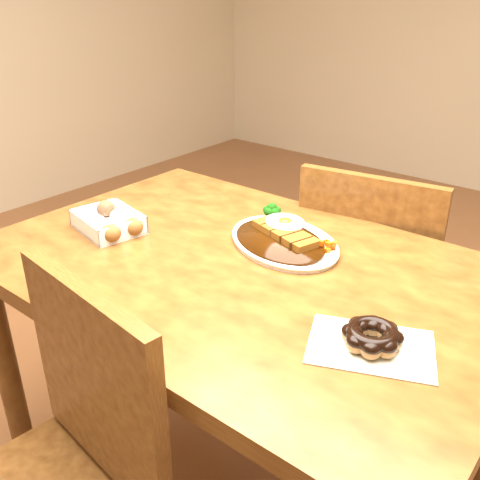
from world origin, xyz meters
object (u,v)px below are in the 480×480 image
Objects in this scene: chair_far at (372,285)px; katsu_curry_plate at (284,238)px; pon_de_ring at (372,337)px; table at (240,299)px; donut_box at (108,221)px.

chair_far is 2.35× the size of katsu_curry_plate.
chair_far is at bearing 113.92° from pon_de_ring.
chair_far is (0.09, 0.54, -0.17)m from table.
chair_far is 4.13× the size of donut_box.
katsu_curry_plate is (0.02, 0.14, 0.11)m from table.
chair_far reaches higher than table.
donut_box is at bearing -168.66° from table.
katsu_curry_plate is 0.45m from donut_box.
chair_far is at bearing 80.10° from table.
table is 3.24× the size of katsu_curry_plate.
katsu_curry_plate reaches higher than table.
table is 5.69× the size of donut_box.
donut_box is (-0.40, -0.22, 0.01)m from katsu_curry_plate.
table is 1.38× the size of chair_far.
pon_de_ring reaches higher than table.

